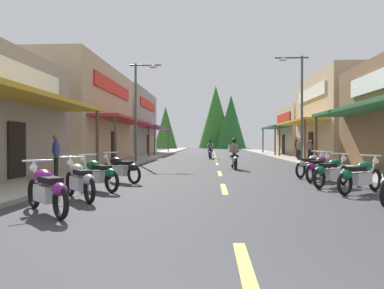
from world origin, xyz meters
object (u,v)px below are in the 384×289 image
object	(u,v)px
motorcycle_parked_right_2	(360,175)
motorcycle_parked_left_2	(97,174)
streetlamp_right	(297,95)
rider_cruising_lead	(234,156)
streetlamp_left	(140,99)
pedestrian_by_shop	(310,149)
pedestrian_waiting	(299,148)
motorcycle_parked_right_4	(319,167)
motorcycle_parked_right_3	(331,171)
motorcycle_parked_left_1	(80,180)
rider_cruising_trailing	(210,151)
pedestrian_browsing	(56,154)
motorcycle_parked_right_5	(311,165)
pedestrian_strolling	(297,146)
motorcycle_parked_left_0	(47,189)
motorcycle_parked_left_3	(120,168)

from	to	relation	value
motorcycle_parked_right_2	motorcycle_parked_left_2	bearing A→B (deg)	140.56
streetlamp_right	rider_cruising_lead	xyz separation A→B (m)	(-4.10, -4.01, -3.61)
streetlamp_left	streetlamp_right	bearing A→B (deg)	-2.00
pedestrian_by_shop	pedestrian_waiting	bearing A→B (deg)	-17.93
streetlamp_right	rider_cruising_lead	size ratio (longest dim) A/B	3.10
motorcycle_parked_right_2	motorcycle_parked_right_4	size ratio (longest dim) A/B	1.01
motorcycle_parked_right_3	rider_cruising_lead	xyz separation A→B (m)	(-2.57, 6.92, 0.17)
motorcycle_parked_right_3	motorcycle_parked_left_1	world-z (taller)	same
rider_cruising_trailing	pedestrian_waiting	size ratio (longest dim) A/B	1.30
motorcycle_parked_right_4	rider_cruising_trailing	bearing A→B (deg)	52.29
motorcycle_parked_left_2	pedestrian_browsing	xyz separation A→B (m)	(-2.21, 2.25, 0.49)
motorcycle_parked_right_4	motorcycle_parked_left_2	xyz separation A→B (m)	(-7.12, -2.92, 0.00)
motorcycle_parked_right_4	motorcycle_parked_right_5	size ratio (longest dim) A/B	1.07
motorcycle_parked_right_5	rider_cruising_trailing	xyz separation A→B (m)	(-4.00, 14.69, 0.17)
rider_cruising_trailing	motorcycle_parked_right_5	bearing A→B (deg)	-160.90
motorcycle_parked_right_3	pedestrian_strolling	distance (m)	17.66
motorcycle_parked_left_0	motorcycle_parked_right_5	bearing A→B (deg)	-87.03
motorcycle_parked_right_3	motorcycle_parked_left_3	world-z (taller)	same
streetlamp_left	rider_cruising_trailing	distance (m)	8.58
streetlamp_left	pedestrian_waiting	bearing A→B (deg)	14.34
motorcycle_parked_left_0	motorcycle_parked_right_4	bearing A→B (deg)	-92.26
streetlamp_right	motorcycle_parked_left_2	distance (m)	15.32
motorcycle_parked_right_4	pedestrian_browsing	bearing A→B (deg)	132.72
motorcycle_parked_left_3	rider_cruising_trailing	world-z (taller)	rider_cruising_trailing
motorcycle_parked_right_3	motorcycle_parked_left_2	size ratio (longest dim) A/B	0.95
motorcycle_parked_right_5	motorcycle_parked_right_3	bearing A→B (deg)	-137.61
motorcycle_parked_right_3	motorcycle_parked_left_2	world-z (taller)	same
motorcycle_parked_right_3	motorcycle_parked_right_4	size ratio (longest dim) A/B	0.93
pedestrian_browsing	pedestrian_waiting	size ratio (longest dim) A/B	1.02
streetlamp_left	motorcycle_parked_right_4	bearing A→B (deg)	-48.90
streetlamp_right	pedestrian_strolling	size ratio (longest dim) A/B	3.81
motorcycle_parked_left_3	pedestrian_browsing	distance (m)	2.41
streetlamp_right	pedestrian_waiting	distance (m)	4.59
motorcycle_parked_left_2	motorcycle_parked_right_5	bearing A→B (deg)	-108.84
motorcycle_parked_right_4	motorcycle_parked_left_2	size ratio (longest dim) A/B	1.03
motorcycle_parked_left_0	rider_cruising_trailing	bearing A→B (deg)	-51.78
motorcycle_parked_right_2	pedestrian_by_shop	size ratio (longest dim) A/B	1.13
motorcycle_parked_right_4	pedestrian_browsing	distance (m)	9.36
motorcycle_parked_left_1	pedestrian_waiting	bearing A→B (deg)	-66.50
pedestrian_strolling	pedestrian_waiting	bearing A→B (deg)	-70.78
rider_cruising_trailing	pedestrian_by_shop	size ratio (longest dim) A/B	1.39
motorcycle_parked_right_3	motorcycle_parked_left_2	distance (m)	7.10
motorcycle_parked_right_5	motorcycle_parked_left_2	bearing A→B (deg)	167.00
motorcycle_parked_right_3	motorcycle_parked_left_0	bearing A→B (deg)	169.13
motorcycle_parked_left_1	motorcycle_parked_left_3	xyz separation A→B (m)	(0.07, 3.63, 0.00)
motorcycle_parked_left_0	rider_cruising_trailing	distance (m)	22.50
streetlamp_left	motorcycle_parked_right_4	distance (m)	13.20
motorcycle_parked_right_2	pedestrian_waiting	distance (m)	15.52
motorcycle_parked_left_2	rider_cruising_trailing	distance (m)	19.23
motorcycle_parked_left_1	rider_cruising_lead	bearing A→B (deg)	-61.63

